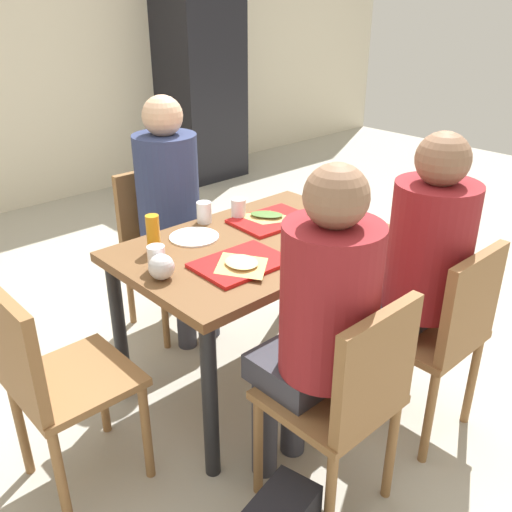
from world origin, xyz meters
The scene contains 23 objects.
ground_plane centered at (0.00, 0.00, -0.01)m, with size 10.00×10.00×0.02m, color #B2AD9E.
main_table centered at (0.00, 0.00, 0.64)m, with size 1.18×0.77×0.73m.
chair_near_left centered at (-0.30, -0.77, 0.51)m, with size 0.40×0.40×0.87m.
chair_near_right centered at (0.30, -0.77, 0.51)m, with size 0.40×0.40×0.87m.
chair_far_side centered at (0.00, 0.77, 0.51)m, with size 0.40×0.40×0.87m.
chair_left_end centered at (-0.98, 0.00, 0.51)m, with size 0.40×0.40×0.87m.
person_in_red centered at (-0.30, -0.63, 0.76)m, with size 0.32×0.42×1.28m.
person_in_brown_jacket centered at (0.30, -0.63, 0.76)m, with size 0.32×0.42×1.28m.
person_far_side centered at (0.00, 0.63, 0.76)m, with size 0.32×0.42×1.28m.
tray_red_near centered at (-0.21, -0.13, 0.74)m, with size 0.36×0.26×0.02m, color red.
tray_red_far centered at (0.21, 0.12, 0.74)m, with size 0.36×0.26×0.02m, color red.
paper_plate_center centered at (-0.18, 0.21, 0.74)m, with size 0.22×0.22×0.01m, color white.
paper_plate_near_edge centered at (0.18, -0.21, 0.74)m, with size 0.22×0.22×0.01m, color white.
pizza_slice_a centered at (-0.23, -0.16, 0.76)m, with size 0.21×0.24×0.02m.
pizza_slice_b centered at (0.20, 0.14, 0.76)m, with size 0.24×0.26×0.02m.
plastic_cup_a centered at (-0.03, 0.33, 0.78)m, with size 0.07×0.07×0.10m, color white.
plastic_cup_b centered at (0.03, -0.33, 0.78)m, with size 0.07×0.07×0.10m, color white.
plastic_cup_c centered at (-0.47, 0.06, 0.78)m, with size 0.07×0.07×0.10m, color white.
plastic_cup_d centered at (0.12, 0.25, 0.78)m, with size 0.07×0.07×0.10m, color white.
soda_can centered at (0.50, 0.02, 0.80)m, with size 0.07×0.07×0.12m, color #B7BCC6.
condiment_bottle centered at (-0.39, 0.21, 0.81)m, with size 0.06×0.06×0.16m, color orange.
foil_bundle centered at (-0.50, -0.02, 0.78)m, with size 0.10×0.10×0.10m, color silver.
drink_fridge centered at (1.91, 2.85, 0.95)m, with size 0.70×0.60×1.90m, color black.
Camera 1 is at (-1.52, -1.64, 1.72)m, focal length 39.20 mm.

